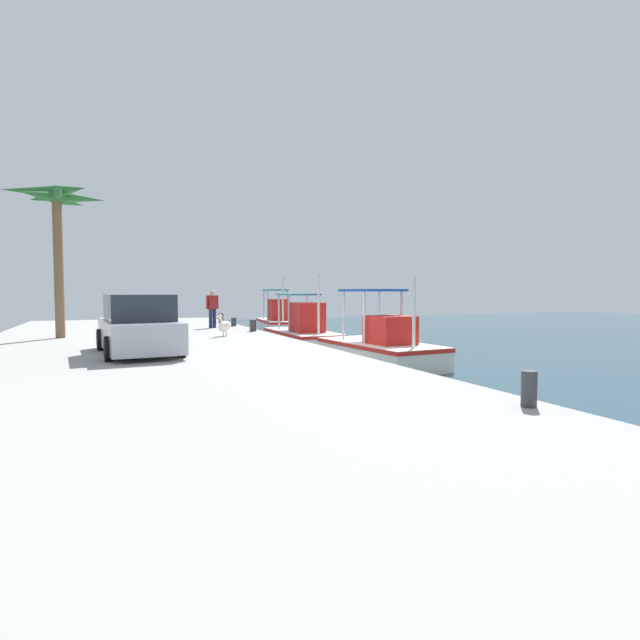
{
  "coord_description": "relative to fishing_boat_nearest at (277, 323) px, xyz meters",
  "views": [
    {
      "loc": [
        14.15,
        -5.97,
        2.45
      ],
      "look_at": [
        -1.58,
        0.67,
        1.48
      ],
      "focal_mm": 28.26,
      "sensor_mm": 36.0,
      "label": 1
    }
  ],
  "objects": [
    {
      "name": "quay_pier",
      "position": [
        13.16,
        -7.9,
        -0.28
      ],
      "size": [
        36.0,
        10.0,
        0.8
      ],
      "primitive_type": "cube",
      "color": "#9E9E99",
      "rests_on": "ground"
    },
    {
      "name": "fishing_boat_nearest",
      "position": [
        0.0,
        0.0,
        0.0
      ],
      "size": [
        4.8,
        2.22,
        3.24
      ],
      "color": "white",
      "rests_on": "ground"
    },
    {
      "name": "fishing_boat_second",
      "position": [
        6.6,
        -0.96,
        -0.05
      ],
      "size": [
        5.39,
        2.08,
        3.17
      ],
      "color": "white",
      "rests_on": "ground"
    },
    {
      "name": "fishing_boat_third",
      "position": [
        12.73,
        -0.53,
        -0.09
      ],
      "size": [
        5.14,
        2.5,
        2.91
      ],
      "color": "silver",
      "rests_on": "ground"
    },
    {
      "name": "pelican",
      "position": [
        8.85,
        -4.93,
        0.52
      ],
      "size": [
        0.85,
        0.79,
        0.82
      ],
      "color": "tan",
      "rests_on": "quay_pier"
    },
    {
      "name": "fisherman_standing",
      "position": [
        4.41,
        -4.51,
        1.08
      ],
      "size": [
        0.38,
        0.6,
        1.72
      ],
      "color": "#1E234C",
      "rests_on": "quay_pier"
    },
    {
      "name": "parked_car",
      "position": [
        13.19,
        -8.13,
        0.84
      ],
      "size": [
        4.22,
        2.13,
        1.57
      ],
      "color": "black",
      "rests_on": "quay_pier"
    },
    {
      "name": "mooring_bollard_nearest",
      "position": [
        0.66,
        -3.35,
        0.36
      ],
      "size": [
        0.26,
        0.26,
        0.49
      ],
      "primitive_type": "cylinder",
      "color": "#333338",
      "rests_on": "quay_pier"
    },
    {
      "name": "mooring_bollard_second",
      "position": [
        3.61,
        -3.35,
        0.32
      ],
      "size": [
        0.25,
        0.25,
        0.4
      ],
      "primitive_type": "cylinder",
      "color": "#333338",
      "rests_on": "quay_pier"
    },
    {
      "name": "mooring_bollard_third",
      "position": [
        7.08,
        -3.35,
        0.36
      ],
      "size": [
        0.28,
        0.28,
        0.48
      ],
      "primitive_type": "cylinder",
      "color": "#333338",
      "rests_on": "quay_pier"
    },
    {
      "name": "mooring_bollard_fourth",
      "position": [
        21.92,
        -3.35,
        0.38
      ],
      "size": [
        0.22,
        0.22,
        0.52
      ],
      "primitive_type": "cylinder",
      "color": "#333338",
      "rests_on": "quay_pier"
    },
    {
      "name": "palm_tree",
      "position": [
        7.26,
        -10.47,
        4.65
      ],
      "size": [
        3.01,
        3.38,
        5.37
      ],
      "color": "brown",
      "rests_on": "quay_pier"
    }
  ]
}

